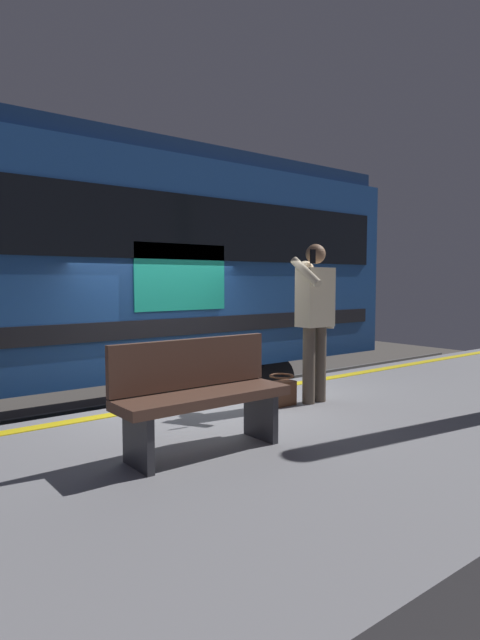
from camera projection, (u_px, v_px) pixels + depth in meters
name	position (u px, v px, depth m)	size (l,w,h in m)	color
ground_plane	(201.00, 466.00, 6.39)	(25.18, 25.18, 0.00)	#4C4742
platform	(320.00, 479.00, 4.79)	(16.27, 3.99, 0.91)	gray
safety_line	(214.00, 397.00, 6.09)	(15.95, 0.16, 0.01)	yellow
track_rail_near	(138.00, 429.00, 7.71)	(21.15, 0.08, 0.16)	slate
track_rail_far	(99.00, 410.00, 8.83)	(21.15, 0.08, 0.16)	slate
passenger	(315.00, 310.00, 5.80)	(0.57, 0.55, 1.78)	brown
handbag	(282.00, 392.00, 5.71)	(0.30, 0.28, 0.34)	#59331E
bench	(200.00, 391.00, 4.17)	(1.46, 0.44, 0.90)	brown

